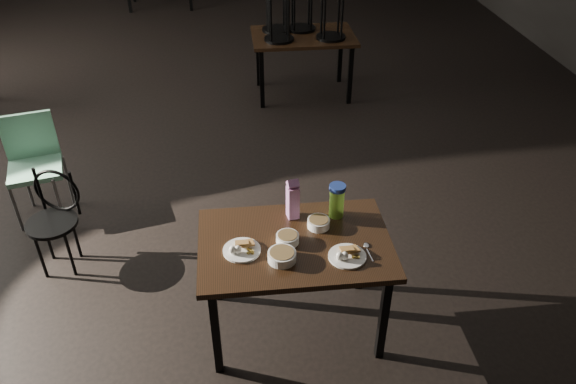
{
  "coord_description": "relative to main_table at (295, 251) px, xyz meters",
  "views": [
    {
      "loc": [
        0.41,
        -5.44,
        2.99
      ],
      "look_at": [
        0.75,
        -2.38,
        0.85
      ],
      "focal_mm": 35.0,
      "sensor_mm": 36.0,
      "label": 1
    }
  ],
  "objects": [
    {
      "name": "main_table",
      "position": [
        0.0,
        0.0,
        0.0
      ],
      "size": [
        1.2,
        0.8,
        0.75
      ],
      "color": "black",
      "rests_on": "ground"
    },
    {
      "name": "plate_left",
      "position": [
        -0.33,
        -0.05,
        0.1
      ],
      "size": [
        0.23,
        0.23,
        0.07
      ],
      "color": "white",
      "rests_on": "main_table"
    },
    {
      "name": "plate_right",
      "position": [
        0.29,
        -0.18,
        0.1
      ],
      "size": [
        0.23,
        0.23,
        0.07
      ],
      "color": "white",
      "rests_on": "main_table"
    },
    {
      "name": "bowl_near",
      "position": [
        -0.05,
        0.0,
        0.11
      ],
      "size": [
        0.14,
        0.14,
        0.06
      ],
      "color": "white",
      "rests_on": "main_table"
    },
    {
      "name": "bowl_far",
      "position": [
        0.17,
        0.13,
        0.11
      ],
      "size": [
        0.14,
        0.14,
        0.06
      ],
      "color": "white",
      "rests_on": "main_table"
    },
    {
      "name": "bowl_big",
      "position": [
        -0.1,
        -0.16,
        0.11
      ],
      "size": [
        0.17,
        0.17,
        0.06
      ],
      "color": "white",
      "rests_on": "main_table"
    },
    {
      "name": "juice_carton",
      "position": [
        0.02,
        0.26,
        0.21
      ],
      "size": [
        0.08,
        0.08,
        0.29
      ],
      "color": "#971B88",
      "rests_on": "main_table"
    },
    {
      "name": "water_bottle",
      "position": [
        0.3,
        0.24,
        0.2
      ],
      "size": [
        0.13,
        0.13,
        0.24
      ],
      "color": "#97E643",
      "rests_on": "main_table"
    },
    {
      "name": "spoon",
      "position": [
        0.43,
        -0.1,
        0.08
      ],
      "size": [
        0.04,
        0.18,
        0.01
      ],
      "color": "silver",
      "rests_on": "main_table"
    },
    {
      "name": "bentwood_chair",
      "position": [
        -1.7,
        0.85,
        -0.2
      ],
      "size": [
        0.41,
        0.4,
        0.79
      ],
      "rotation": [
        0.0,
        0.0,
        -0.28
      ],
      "color": "black",
      "rests_on": "ground"
    },
    {
      "name": "school_chair",
      "position": [
        -2.01,
        1.54,
        -0.12
      ],
      "size": [
        0.51,
        0.51,
        0.91
      ],
      "rotation": [
        0.0,
        0.0,
        0.23
      ],
      "color": "#80C7A1",
      "rests_on": "ground"
    },
    {
      "name": "bg_table_right",
      "position": [
        0.52,
        3.73,
        0.13
      ],
      "size": [
        1.2,
        0.8,
        1.48
      ],
      "color": "black",
      "rests_on": "ground"
    }
  ]
}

